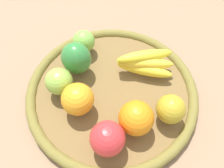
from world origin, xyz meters
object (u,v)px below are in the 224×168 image
object	(u,v)px
apple_2	(59,81)
apple_0	(108,138)
apple_3	(84,41)
orange_1	(136,118)
bell_pepper	(76,58)
banana_bunch	(145,63)
apple_1	(171,109)
orange_0	(78,99)

from	to	relation	value
apple_2	apple_0	world-z (taller)	apple_0
apple_0	apple_3	distance (m)	0.30
apple_2	orange_1	bearing A→B (deg)	21.36
bell_pepper	banana_bunch	world-z (taller)	bell_pepper
bell_pepper	orange_1	distance (m)	0.23
bell_pepper	orange_1	xyz separation A→B (m)	(0.23, 0.01, -0.01)
bell_pepper	apple_1	size ratio (longest dim) A/B	1.33
orange_0	apple_3	bearing A→B (deg)	140.11
bell_pepper	apple_1	bearing A→B (deg)	167.87
orange_0	apple_1	bearing A→B (deg)	44.02
bell_pepper	orange_1	world-z (taller)	bell_pepper
apple_0	apple_3	world-z (taller)	apple_0
banana_bunch	apple_2	xyz separation A→B (m)	(-0.09, -0.21, 0.00)
orange_1	banana_bunch	bearing A→B (deg)	128.82
orange_0	apple_2	bearing A→B (deg)	-175.94
bell_pepper	orange_0	size ratio (longest dim) A/B	1.17
apple_3	orange_1	bearing A→B (deg)	-10.73
apple_0	orange_0	bearing A→B (deg)	176.95
apple_0	apple_1	distance (m)	0.16
orange_0	apple_1	world-z (taller)	orange_0
apple_3	banana_bunch	bearing A→B (deg)	25.49
apple_2	apple_3	size ratio (longest dim) A/B	1.09
apple_1	bell_pepper	bearing A→B (deg)	-161.61
banana_bunch	apple_1	xyz separation A→B (m)	(0.14, -0.05, 0.00)
apple_2	apple_0	distance (m)	0.20
apple_2	banana_bunch	bearing A→B (deg)	66.00
bell_pepper	apple_2	size ratio (longest dim) A/B	1.33
banana_bunch	orange_1	size ratio (longest dim) A/B	1.81
apple_1	apple_3	bearing A→B (deg)	-174.81
banana_bunch	apple_2	size ratio (longest dim) A/B	2.11
banana_bunch	apple_3	bearing A→B (deg)	-154.51
bell_pepper	apple_0	distance (m)	0.23
orange_0	apple_2	world-z (taller)	orange_0
banana_bunch	apple_3	world-z (taller)	apple_3
banana_bunch	apple_2	world-z (taller)	apple_2
banana_bunch	orange_0	world-z (taller)	orange_0
orange_0	orange_1	size ratio (longest dim) A/B	0.97
banana_bunch	apple_1	size ratio (longest dim) A/B	2.11
bell_pepper	banana_bunch	xyz separation A→B (m)	(0.12, 0.14, -0.02)
orange_1	apple_3	distance (m)	0.28
apple_0	apple_1	xyz separation A→B (m)	(0.04, 0.16, -0.00)
apple_0	apple_1	bearing A→B (deg)	76.70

